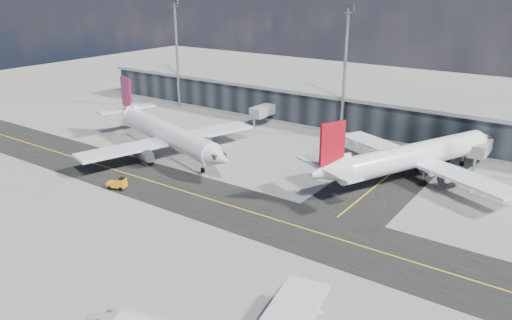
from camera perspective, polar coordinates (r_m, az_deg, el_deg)
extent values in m
plane|color=gray|center=(77.43, -6.16, -5.80)|extent=(300.00, 300.00, 0.00)
cube|color=black|center=(80.17, -4.29, -4.80)|extent=(180.00, 14.00, 0.02)
cube|color=black|center=(97.49, 15.83, -0.96)|extent=(14.00, 50.00, 0.02)
cube|color=yellow|center=(80.16, -4.29, -4.79)|extent=(180.00, 0.25, 0.01)
cube|color=yellow|center=(97.49, 15.83, -0.95)|extent=(0.25, 50.00, 0.01)
cube|color=black|center=(120.39, 11.24, 5.31)|extent=(150.00, 12.00, 8.00)
cube|color=gray|center=(119.40, 11.38, 7.36)|extent=(152.00, 13.00, 0.80)
cube|color=gray|center=(121.32, 11.13, 3.67)|extent=(150.00, 12.20, 0.80)
cube|color=gray|center=(123.06, 1.13, 5.76)|extent=(3.00, 10.00, 2.40)
cylinder|color=gray|center=(119.67, -0.23, 4.22)|extent=(0.60, 0.60, 2.40)
cube|color=gray|center=(104.75, 24.43, 1.44)|extent=(3.00, 10.00, 2.40)
cylinder|color=gray|center=(100.75, 23.66, -0.52)|extent=(0.60, 0.60, 2.40)
cylinder|color=gray|center=(140.47, -9.01, 11.64)|extent=(0.70, 0.70, 28.00)
cube|color=#2D2D30|center=(139.23, -9.34, 17.43)|extent=(2.50, 0.50, 1.40)
cylinder|color=gray|center=(112.07, 10.08, 9.57)|extent=(0.70, 0.70, 28.00)
cube|color=#2D2D30|center=(110.52, 10.53, 16.82)|extent=(2.50, 0.50, 1.40)
cylinder|color=white|center=(101.94, -10.10, 3.00)|extent=(32.82, 13.98, 4.40)
cone|color=white|center=(86.53, -4.26, 0.22)|extent=(6.56, 5.83, 4.40)
cone|color=white|center=(118.63, -14.52, 5.37)|extent=(7.61, 6.16, 4.40)
cube|color=white|center=(101.32, -9.77, 2.27)|extent=(16.33, 37.34, 0.55)
cylinder|color=#2D2D30|center=(103.85, -6.24, 2.17)|extent=(5.16, 3.78, 2.53)
cylinder|color=#2D2D30|center=(98.02, -12.81, 0.71)|extent=(5.16, 3.78, 2.53)
cube|color=silver|center=(103.58, -6.26, 2.64)|extent=(2.23, 1.07, 0.88)
cube|color=silver|center=(97.74, -12.85, 1.20)|extent=(2.23, 1.07, 0.88)
cube|color=#71154B|center=(117.12, -14.60, 7.51)|extent=(4.56, 1.84, 6.82)
cube|color=white|center=(118.48, -14.55, 5.68)|extent=(6.85, 13.52, 0.38)
cube|color=#2D2D30|center=(86.82, -4.47, 0.59)|extent=(2.82, 2.96, 0.77)
cylinder|color=gray|center=(91.96, -6.11, -0.68)|extent=(0.33, 0.33, 2.20)
cylinder|color=black|center=(92.25, -6.09, -1.16)|extent=(1.06, 0.66, 0.99)
cylinder|color=black|center=(105.46, -8.68, 1.49)|extent=(1.32, 0.88, 1.21)
cylinder|color=black|center=(102.64, -11.89, 0.77)|extent=(1.32, 0.88, 1.21)
cylinder|color=white|center=(92.00, 17.70, 0.50)|extent=(17.80, 31.70, 4.39)
cone|color=white|center=(106.11, 24.58, 2.14)|extent=(6.28, 6.82, 4.39)
cone|color=white|center=(79.21, 8.24, -1.32)|extent=(6.74, 7.81, 4.39)
cube|color=white|center=(93.13, 18.09, -0.03)|extent=(36.14, 20.64, 0.55)
cylinder|color=#2D2D30|center=(98.47, 15.66, 0.54)|extent=(4.22, 5.24, 2.52)
cylinder|color=#2D2D30|center=(90.44, 21.52, -1.85)|extent=(4.22, 5.24, 2.52)
cube|color=silver|center=(98.19, 15.70, 1.03)|extent=(1.32, 2.17, 0.88)
cube|color=silver|center=(90.14, 21.59, -1.33)|extent=(1.32, 2.17, 0.88)
cube|color=#A10B1A|center=(78.02, 8.73, 1.91)|extent=(2.38, 4.39, 6.80)
cube|color=white|center=(78.98, 8.27, -0.88)|extent=(13.23, 8.31, 0.38)
cube|color=#2D2D30|center=(105.55, 24.44, 2.32)|extent=(3.11, 3.00, 0.77)
cylinder|color=gray|center=(102.72, 22.53, 0.08)|extent=(0.35, 0.35, 2.19)
cylinder|color=black|center=(102.98, 22.47, -0.35)|extent=(0.76, 1.06, 0.99)
cylinder|color=black|center=(94.57, 15.57, -1.20)|extent=(1.00, 1.33, 1.21)
cylinder|color=black|center=(90.47, 18.49, -2.47)|extent=(1.00, 1.33, 1.21)
cube|color=#FF980D|center=(87.71, -15.62, -2.72)|extent=(3.59, 2.55, 0.76)
cube|color=#FF980D|center=(86.97, -15.10, -2.36)|extent=(1.61, 1.74, 0.98)
cube|color=black|center=(86.83, -15.12, -2.13)|extent=(1.49, 1.65, 0.27)
cylinder|color=black|center=(87.90, -14.75, -2.89)|extent=(0.81, 0.52, 0.76)
cylinder|color=black|center=(86.78, -15.20, -3.24)|extent=(0.81, 0.52, 0.76)
cylinder|color=black|center=(88.97, -15.97, -2.73)|extent=(0.81, 0.52, 0.76)
cylinder|color=black|center=(87.86, -16.43, -3.07)|extent=(0.81, 0.52, 0.76)
imported|color=white|center=(97.54, 18.56, -0.85)|extent=(4.24, 5.03, 1.28)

